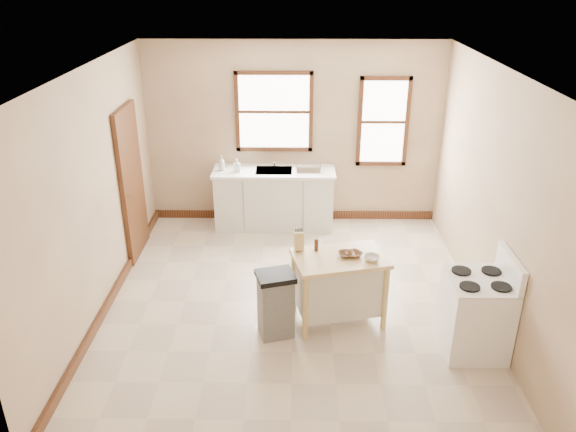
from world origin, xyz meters
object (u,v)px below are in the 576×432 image
Objects in this scene: dish_rack at (309,168)px; gas_stove at (477,303)px; trash_bin at (276,304)px; kitchen_island at (339,289)px; soap_bottle_a at (222,163)px; soap_bottle_b at (237,166)px; bowl_a at (346,254)px; knife_block at (299,242)px; pepper_grinder at (316,245)px; bowl_c at (372,258)px; bowl_b at (354,254)px.

dish_rack is 0.34× the size of gas_stove.
gas_stove reaches higher than trash_bin.
kitchen_island is at bearing 160.22° from gas_stove.
soap_bottle_a reaches higher than kitchen_island.
soap_bottle_b is 0.19× the size of kitchen_island.
bowl_a is 1.46m from gas_stove.
knife_block reaches higher than dish_rack.
kitchen_island is at bearing -62.80° from soap_bottle_b.
dish_rack reaches higher than pepper_grinder.
dish_rack is at bearing 0.11° from soap_bottle_b.
bowl_a is at bearing 161.63° from bowl_c.
gas_stove reaches higher than dish_rack.
knife_block is 1.15× the size of bowl_c.
bowl_c is (0.18, -0.10, 0.01)m from bowl_b.
bowl_b is (0.09, 0.01, -0.00)m from bowl_a.
bowl_c is (0.27, -0.09, 0.01)m from bowl_a.
bowl_b is at bearing 150.51° from bowl_c.
dish_rack is at bearing 65.28° from trash_bin.
kitchen_island is 0.56m from bowl_c.
soap_bottle_b is (0.24, -0.05, -0.02)m from soap_bottle_a.
bowl_b is 1.03m from trash_bin.
bowl_a is 0.29m from bowl_c.
knife_block is at bearing -70.25° from soap_bottle_b.
knife_block reaches higher than bowl_b.
knife_block is at bearing -81.12° from soap_bottle_a.
bowl_b is at bearing -59.86° from soap_bottle_b.
gas_stove reaches higher than bowl_c.
soap_bottle_b is 0.52× the size of dish_rack.
dish_rack is 2.39m from pepper_grinder.
gas_stove is (1.06, -0.42, -0.30)m from bowl_c.
dish_rack is 3.49m from gas_stove.
soap_bottle_b is at bearing 105.65° from kitchen_island.
knife_block is 1.13× the size of bowl_b.
bowl_c is (0.34, -0.08, 0.44)m from kitchen_island.
soap_bottle_a is 3.07m from kitchen_island.
bowl_a is 1.03× the size of bowl_c.
soap_bottle_a is at bearing 91.29° from trash_bin.
trash_bin is at bearing -89.21° from soap_bottle_a.
knife_block is (-0.16, -2.37, -0.04)m from dish_rack.
soap_bottle_a reaches higher than bowl_c.
bowl_c is at bearing -70.30° from soap_bottle_a.
trash_bin is (-0.25, -0.44, -0.54)m from knife_block.
soap_bottle_a is 3.05m from bowl_a.
gas_stove is (1.70, -3.03, -0.41)m from dish_rack.
bowl_a and bowl_b have the same top height.
knife_block is 1.11× the size of bowl_a.
soap_bottle_b is at bearing 172.02° from dish_rack.
bowl_c is (0.64, -2.60, -0.11)m from dish_rack.
pepper_grinder is 0.19× the size of trash_bin.
bowl_c is 1.17m from trash_bin.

